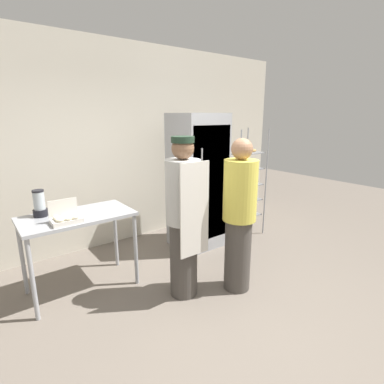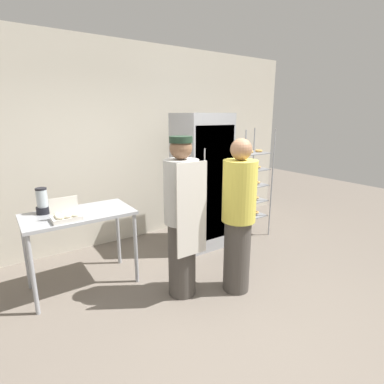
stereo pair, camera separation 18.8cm
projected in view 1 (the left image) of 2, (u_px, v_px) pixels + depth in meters
ground_plane at (231, 310)px, 3.08m from camera, size 14.00×14.00×0.00m
back_wall at (122, 145)px, 4.57m from camera, size 6.40×0.12×3.00m
refrigerator at (198, 182)px, 4.43m from camera, size 0.72×0.67×1.98m
baking_rack at (243, 183)px, 4.86m from camera, size 0.64×0.45×1.75m
prep_counter at (78, 224)px, 3.29m from camera, size 1.16×0.65×0.90m
donut_box at (66, 219)px, 3.00m from camera, size 0.29×0.19×0.23m
blender_pitcher at (39, 205)px, 3.19m from camera, size 0.15×0.15×0.29m
person_baker at (184, 217)px, 3.15m from camera, size 0.37×0.39×1.75m
person_customer at (239, 216)px, 3.28m from camera, size 0.37×0.37×1.72m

